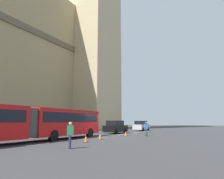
# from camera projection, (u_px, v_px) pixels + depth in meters

# --- Properties ---
(ground_plane) EXTENTS (160.00, 160.00, 0.00)m
(ground_plane) POSITION_uv_depth(u_px,v_px,m) (99.00, 137.00, 22.25)
(ground_plane) COLOR #333335
(lane_centre_marking) EXTENTS (29.80, 0.16, 0.01)m
(lane_centre_marking) POSITION_uv_depth(u_px,v_px,m) (104.00, 137.00, 23.16)
(lane_centre_marking) COLOR silver
(lane_centre_marking) RESTS_ON ground_plane
(articulated_bus) EXTENTS (18.21, 2.54, 2.90)m
(articulated_bus) POSITION_uv_depth(u_px,v_px,m) (25.00, 121.00, 16.65)
(articulated_bus) COLOR red
(articulated_bus) RESTS_ON ground_plane
(sedan_lead) EXTENTS (4.40, 1.86, 1.85)m
(sedan_lead) POSITION_uv_depth(u_px,v_px,m) (116.00, 127.00, 29.53)
(sedan_lead) COLOR black
(sedan_lead) RESTS_ON ground_plane
(sedan_trailing) EXTENTS (4.40, 1.86, 1.85)m
(sedan_trailing) POSITION_uv_depth(u_px,v_px,m) (141.00, 126.00, 38.74)
(sedan_trailing) COLOR #B7B7BC
(sedan_trailing) RESTS_ON ground_plane
(traffic_cone_west) EXTENTS (0.36, 0.36, 0.58)m
(traffic_cone_west) POSITION_uv_depth(u_px,v_px,m) (86.00, 139.00, 16.97)
(traffic_cone_west) COLOR black
(traffic_cone_west) RESTS_ON ground_plane
(traffic_cone_middle) EXTENTS (0.36, 0.36, 0.58)m
(traffic_cone_middle) POSITION_uv_depth(u_px,v_px,m) (100.00, 136.00, 19.62)
(traffic_cone_middle) COLOR black
(traffic_cone_middle) RESTS_ON ground_plane
(traffic_cone_east) EXTENTS (0.36, 0.36, 0.58)m
(traffic_cone_east) POSITION_uv_depth(u_px,v_px,m) (126.00, 134.00, 24.27)
(traffic_cone_east) COLOR black
(traffic_cone_east) RESTS_ON ground_plane
(pedestrian_near_cones) EXTENTS (0.45, 0.46, 1.69)m
(pedestrian_near_cones) POSITION_uv_depth(u_px,v_px,m) (70.00, 134.00, 13.05)
(pedestrian_near_cones) COLOR #262D4C
(pedestrian_near_cones) RESTS_ON ground_plane
(pedestrian_by_kerb) EXTENTS (0.43, 0.46, 1.69)m
(pedestrian_by_kerb) POSITION_uv_depth(u_px,v_px,m) (146.00, 128.00, 23.75)
(pedestrian_by_kerb) COLOR #333333
(pedestrian_by_kerb) RESTS_ON ground_plane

